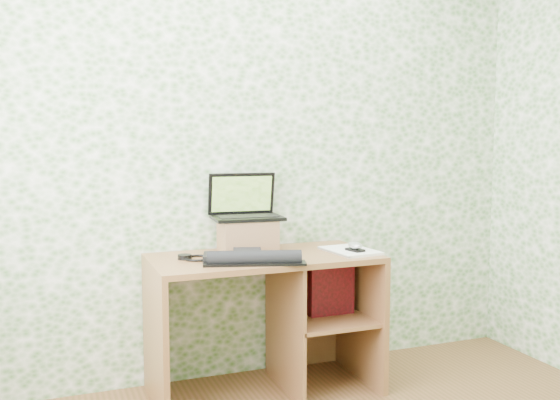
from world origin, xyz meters
name	(u,v)px	position (x,y,z in m)	size (l,w,h in m)	color
wall_back	(245,151)	(0.00, 1.75, 1.30)	(3.50, 3.50, 0.00)	white
desk	(276,302)	(0.08, 1.47, 0.48)	(1.20, 0.60, 0.75)	brown
riser	(247,235)	(-0.04, 1.58, 0.84)	(0.30, 0.25, 0.18)	brown
laptop	(245,208)	(-0.04, 1.63, 0.99)	(0.39, 0.29, 0.25)	black
keyboard	(250,257)	(-0.12, 1.30, 0.77)	(0.52, 0.39, 0.07)	black
headphones	(198,258)	(-0.35, 1.47, 0.76)	(0.20, 0.19, 0.03)	black
notepad	(350,251)	(0.48, 1.36, 0.76)	(0.22, 0.32, 0.01)	white
mouse	(355,248)	(0.48, 1.31, 0.78)	(0.07, 0.11, 0.04)	#B8B8BA
pen	(358,247)	(0.54, 1.39, 0.77)	(0.01, 0.01, 0.15)	black
red_box	(330,286)	(0.39, 1.44, 0.55)	(0.26, 0.08, 0.32)	maroon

